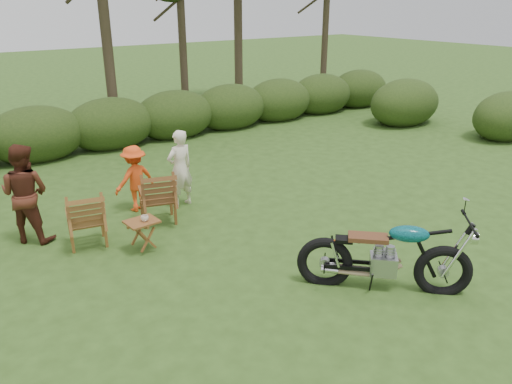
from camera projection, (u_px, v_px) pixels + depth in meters
ground at (334, 281)px, 7.42m from camera, size 80.00×80.00×0.00m
tree_line at (106, 3)px, 13.68m from camera, size 22.52×11.62×8.14m
motorcycle at (381, 287)px, 7.27m from camera, size 2.28×2.26×1.33m
lawn_chair_right at (159, 221)px, 9.42m from camera, size 0.89×0.89×1.03m
lawn_chair_left at (89, 244)px, 8.55m from camera, size 0.81×0.81×0.99m
side_table at (143, 236)px, 8.24m from camera, size 0.55×0.48×0.54m
cup at (145, 218)px, 8.12m from camera, size 0.16×0.16×0.10m
adult_a at (182, 205)px, 10.17m from camera, size 0.62×0.45×1.57m
adult_b at (33, 239)px, 8.72m from camera, size 1.06×1.05×1.72m
child at (138, 210)px, 9.95m from camera, size 0.92×0.63×1.32m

